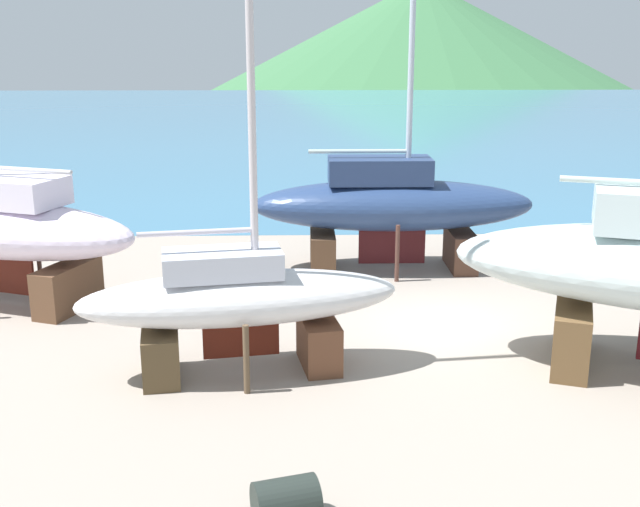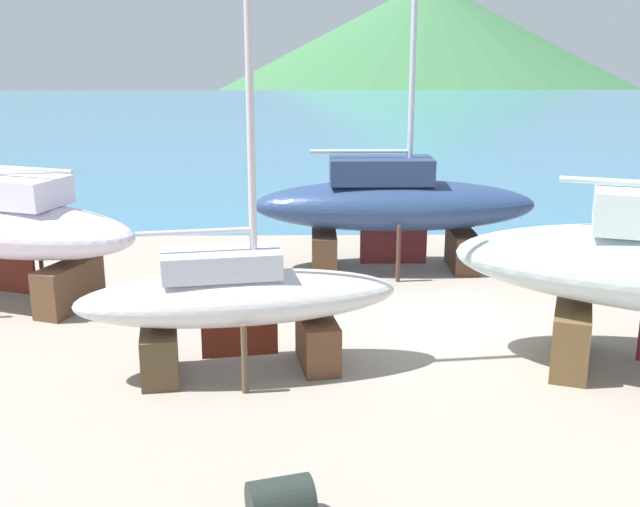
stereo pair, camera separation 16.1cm
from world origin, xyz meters
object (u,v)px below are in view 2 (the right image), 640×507
sailboat_small_center (238,299)px  worker (612,251)px  sailboat_large_starboard (1,228)px  barrel_rust_far (281,502)px  sailboat_mid_port (393,205)px

sailboat_small_center → worker: bearing=21.5°
sailboat_large_starboard → barrel_rust_far: bearing=147.4°
barrel_rust_far → sailboat_large_starboard: bearing=127.3°
sailboat_mid_port → barrel_rust_far: (-2.82, -12.31, -1.57)m
sailboat_large_starboard → sailboat_mid_port: (10.09, 2.78, -0.01)m
worker → barrel_rust_far: 14.03m
sailboat_mid_port → sailboat_small_center: bearing=-117.9°
sailboat_large_starboard → sailboat_mid_port: size_ratio=0.97×
sailboat_large_starboard → worker: bearing=-154.8°
sailboat_small_center → sailboat_mid_port: size_ratio=0.79×
worker → barrel_rust_far: worker is taller
sailboat_small_center → barrel_rust_far: sailboat_small_center is taller
sailboat_small_center → sailboat_mid_port: (3.82, 7.24, 0.37)m
barrel_rust_far → sailboat_small_center: bearing=101.2°
sailboat_small_center → barrel_rust_far: 5.31m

